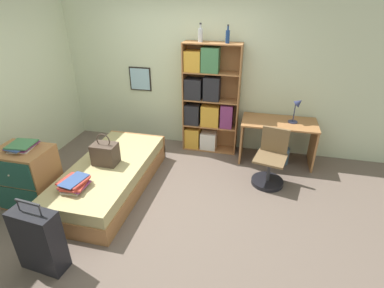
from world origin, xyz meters
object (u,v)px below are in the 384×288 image
suitcase (39,240)px  bookcase (206,102)px  desk (278,134)px  bottle_green (200,35)px  dresser (28,177)px  bottle_brown (228,36)px  bed (111,176)px  magazine_pile_on_dresser (22,146)px  waste_bin (282,155)px  handbag (105,154)px  book_stack_on_bed (74,184)px  desk_chair (270,167)px  desk_lamp (298,106)px

suitcase → bookcase: (1.10, 2.92, 0.53)m
desk → suitcase: bearing=-129.8°
suitcase → bottle_green: (0.99, 2.93, 1.59)m
suitcase → bookcase: bearing=69.4°
dresser → bottle_green: (1.83, 2.04, 1.54)m
suitcase → bottle_brown: bottle_brown is taller
bed → dresser: size_ratio=2.61×
bookcase → suitcase: bearing=-110.6°
magazine_pile_on_dresser → waste_bin: size_ratio=1.33×
handbag → waste_bin: 2.79m
suitcase → magazine_pile_on_dresser: magazine_pile_on_dresser is taller
magazine_pile_on_dresser → bookcase: 2.78m
dresser → magazine_pile_on_dresser: size_ratio=2.20×
dresser → bookcase: size_ratio=0.43×
magazine_pile_on_dresser → bottle_green: (1.83, 1.99, 1.11)m
handbag → magazine_pile_on_dresser: 1.01m
dresser → bookcase: bearing=46.3°
waste_bin → bed: bearing=-151.9°
book_stack_on_bed → desk: desk is taller
handbag → desk_chair: handbag is taller
bed → desk_chair: size_ratio=2.53×
waste_bin → bottle_brown: bearing=170.1°
desk_lamp → desk_chair: 1.05m
handbag → desk: 2.69m
desk → waste_bin: (0.12, -0.06, -0.35)m
bed → bottle_green: bottle_green is taller
bed → bookcase: 1.96m
dresser → magazine_pile_on_dresser: bearing=91.9°
bookcase → bottle_brown: (0.31, -0.03, 1.05)m
bottle_green → desk_lamp: bearing=-5.0°
dresser → desk: dresser is taller
bookcase → desk_chair: bearing=-36.7°
handbag → book_stack_on_bed: 0.64m
bed → desk: bearing=30.4°
suitcase → desk: 3.61m
bookcase → desk_chair: bookcase is taller
handbag → desk: (2.33, 1.34, -0.06)m
book_stack_on_bed → bookcase: bookcase is taller
desk_lamp → desk_chair: desk_lamp is taller
bed → handbag: size_ratio=4.57×
desk → desk_chair: (-0.10, -0.68, -0.23)m
bed → desk_chair: bearing=16.8°
bottle_green → handbag: bearing=-123.8°
handbag → magazine_pile_on_dresser: size_ratio=1.26×
bed → handbag: (-0.04, 0.00, 0.35)m
desk_chair → waste_bin: (0.22, 0.62, -0.12)m
bottle_brown → bottle_green: bearing=175.1°
book_stack_on_bed → handbag: bearing=81.8°
dresser → desk_chair: 3.29m
bed → book_stack_on_bed: bearing=-101.7°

